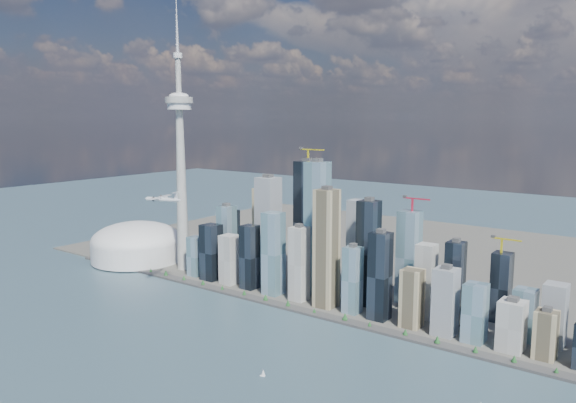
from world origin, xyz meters
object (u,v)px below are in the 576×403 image
Objects in this scene: needle_tower at (181,159)px; airplane at (162,199)px; dome_stadium at (137,244)px; sailboat_west at (263,374)px.

airplane is (114.32, -149.40, -55.68)m from needle_tower.
dome_stadium is 2.88× the size of airplane.
airplane is at bearing 142.42° from sailboat_west.
needle_tower is at bearing 108.69° from airplane.
needle_tower is 576.56m from sailboat_west.
sailboat_west is (586.48, -271.10, -36.11)m from dome_stadium.
dome_stadium is 19.27× the size of sailboat_west.
needle_tower is 196.18m from airplane.
sailboat_west is (446.48, -281.10, -232.51)m from needle_tower.
airplane is (254.32, -139.40, 140.72)m from dome_stadium.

